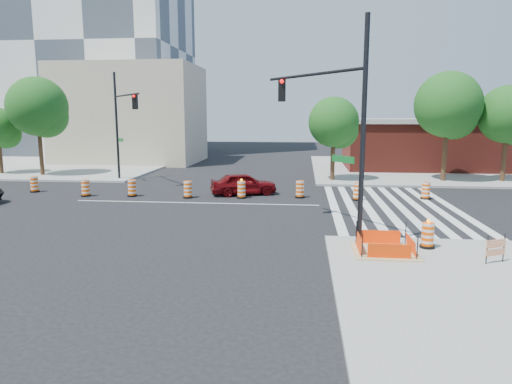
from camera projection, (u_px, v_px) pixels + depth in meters
ground at (195, 203)px, 25.95m from camera, size 120.00×120.00×0.00m
sidewalk_ne at (434, 169)px, 41.75m from camera, size 22.00×22.00×0.15m
sidewalk_nw at (61, 164)px, 45.43m from camera, size 22.00×22.00×0.15m
crosswalk_east at (392, 207)px, 24.83m from camera, size 6.75×13.50×0.01m
lane_centerline at (195, 203)px, 25.95m from camera, size 14.00×0.12×0.01m
excavation_pit at (384, 250)px, 16.17m from camera, size 2.20×2.20×0.90m
brick_storefront at (435, 144)px, 41.38m from camera, size 16.50×8.50×4.60m
beige_midrise at (131, 114)px, 47.92m from camera, size 14.00×10.00×10.00m
red_coupe at (244, 184)px, 28.53m from camera, size 4.44×2.90×1.40m
signal_pole_se at (332, 111)px, 17.83m from camera, size 3.86×5.13×8.30m
signal_pole_nw at (122, 116)px, 32.85m from camera, size 3.70×4.89×7.93m
pit_drum at (428, 236)px, 16.61m from camera, size 0.54×0.54×1.07m
barricade at (496, 248)px, 14.90m from camera, size 0.74×0.37×0.94m
tree_north_b at (38, 110)px, 36.29m from camera, size 4.67×4.67×7.95m
tree_north_c at (334, 125)px, 33.50m from camera, size 3.70×3.69×6.27m
tree_north_d at (448, 108)px, 32.94m from camera, size 4.74×4.74×8.06m
tree_north_e at (508, 118)px, 32.82m from camera, size 4.16×4.16×7.07m
median_drum_0 at (34, 185)px, 29.51m from camera, size 0.60×0.60×1.02m
median_drum_1 at (86, 189)px, 27.99m from camera, size 0.60×0.60×1.02m
median_drum_2 at (132, 189)px, 27.96m from camera, size 0.60×0.60×1.02m
median_drum_3 at (188, 190)px, 27.42m from camera, size 0.60×0.60×1.02m
median_drum_4 at (242, 190)px, 27.36m from camera, size 0.60×0.60×1.18m
median_drum_5 at (300, 190)px, 27.50m from camera, size 0.60×0.60×1.02m
median_drum_6 at (357, 192)px, 26.68m from camera, size 0.60×0.60×1.02m
median_drum_7 at (426, 191)px, 27.04m from camera, size 0.60×0.60×1.02m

